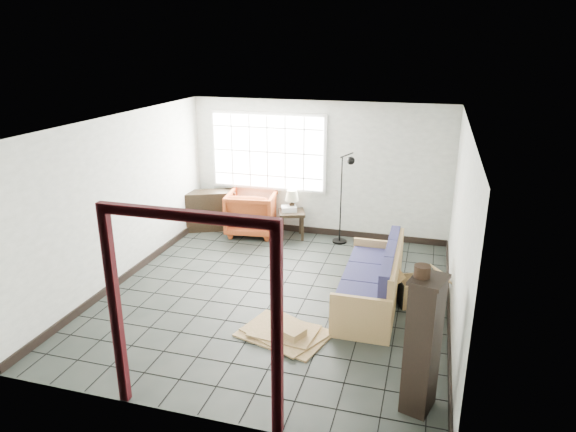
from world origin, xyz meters
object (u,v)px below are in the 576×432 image
(tall_shelf, at_px, (423,344))
(futon_sofa, at_px, (374,284))
(side_table, at_px, (292,216))
(armchair, at_px, (252,210))

(tall_shelf, bearing_deg, futon_sofa, 125.74)
(futon_sofa, height_order, tall_shelf, tall_shelf)
(futon_sofa, relative_size, side_table, 3.33)
(futon_sofa, xyz_separation_m, armchair, (-2.68, 2.30, 0.15))
(side_table, height_order, tall_shelf, tall_shelf)
(tall_shelf, bearing_deg, side_table, 137.34)
(futon_sofa, distance_m, armchair, 3.53)
(futon_sofa, relative_size, tall_shelf, 1.39)
(side_table, distance_m, tall_shelf, 5.09)
(futon_sofa, xyz_separation_m, tall_shelf, (0.71, -2.08, 0.43))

